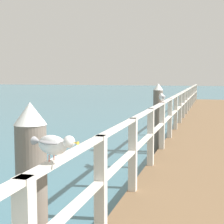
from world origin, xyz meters
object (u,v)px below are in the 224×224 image
Objects in this scene: seagull_background at (162,97)px; dock_piling_near at (32,214)px; dock_piling_far at (158,118)px; seagull_foreground at (53,144)px.

dock_piling_near is at bearing -108.01° from seagull_background.
dock_piling_far is 4.45× the size of seagull_foreground.
seagull_background is (0.38, -1.91, 0.73)m from dock_piling_far.
dock_piling_far reaches higher than seagull_background.
dock_piling_near and dock_piling_far have the same top height.
seagull_foreground and seagull_background have the same top height.
dock_piling_near is 1.00× the size of dock_piling_far.
seagull_foreground is (0.39, -8.01, 0.73)m from dock_piling_far.
seagull_foreground is (0.39, -0.36, 0.73)m from dock_piling_near.
dock_piling_near reaches higher than seagull_foreground.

